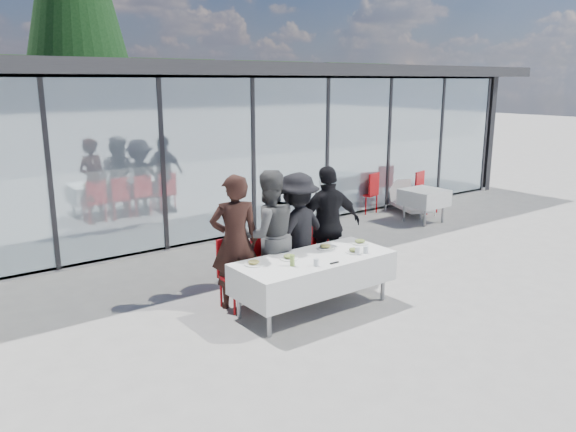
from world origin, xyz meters
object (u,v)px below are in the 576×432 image
(diner_chair_b, at_px, (268,262))
(juice_bottle, at_px, (292,260))
(spare_chair_a, at_px, (423,190))
(diner_b, at_px, (268,235))
(diner_chair_d, at_px, (327,248))
(diner_chair_a, at_px, (235,269))
(diner_a, at_px, (235,242))
(diner_c, at_px, (297,233))
(spare_table_right, at_px, (424,198))
(diner_chair_c, at_px, (296,255))
(folded_eyeglasses, at_px, (334,263))
(plate_c, at_px, (325,247))
(spare_chair_b, at_px, (370,191))
(plate_a, at_px, (254,263))
(plate_extra, at_px, (354,251))
(dining_table, at_px, (314,272))
(plate_b, at_px, (289,257))
(diner_d, at_px, (328,225))
(plate_d, at_px, (360,242))
(lounger, at_px, (407,201))

(diner_chair_b, distance_m, juice_bottle, 0.92)
(diner_chair_b, xyz_separation_m, spare_chair_a, (6.15, 2.30, 0.00))
(diner_b, height_order, diner_chair_d, diner_b)
(diner_chair_a, relative_size, diner_chair_b, 1.00)
(diner_a, xyz_separation_m, diner_c, (1.07, 0.00, -0.04))
(diner_chair_b, xyz_separation_m, spare_table_right, (5.36, 1.62, 0.02))
(diner_chair_c, distance_m, folded_eyeglasses, 1.15)
(juice_bottle, relative_size, spare_chair_a, 0.15)
(plate_c, distance_m, spare_chair_a, 6.20)
(diner_chair_c, xyz_separation_m, spare_chair_b, (4.50, 2.97, 0.00))
(plate_a, bearing_deg, diner_c, 24.62)
(plate_c, height_order, plate_extra, same)
(diner_b, relative_size, plate_a, 7.44)
(dining_table, relative_size, plate_c, 8.90)
(plate_a, xyz_separation_m, plate_extra, (1.43, -0.39, 0.00))
(plate_b, height_order, spare_table_right, plate_b)
(dining_table, bearing_deg, folded_eyeglasses, -81.68)
(diner_chair_c, height_order, plate_c, diner_chair_c)
(diner_b, relative_size, plate_b, 7.44)
(diner_a, bearing_deg, dining_table, 157.84)
(diner_chair_b, xyz_separation_m, juice_bottle, (-0.20, -0.85, 0.29))
(spare_chair_a, bearing_deg, diner_b, -159.37)
(plate_extra, distance_m, spare_table_right, 5.18)
(dining_table, relative_size, diner_chair_c, 2.32)
(diner_a, distance_m, diner_d, 1.69)
(plate_d, relative_size, spare_chair_b, 0.26)
(plate_c, distance_m, spare_table_right, 5.19)
(diner_d, distance_m, plate_a, 1.79)
(diner_chair_a, xyz_separation_m, diner_chair_c, (1.07, 0.00, 0.00))
(diner_chair_a, bearing_deg, lounger, 21.47)
(diner_chair_a, xyz_separation_m, plate_b, (0.49, -0.60, 0.24))
(spare_table_right, distance_m, spare_chair_a, 1.04)
(diner_chair_a, relative_size, plate_b, 3.84)
(plate_c, height_order, spare_table_right, plate_c)
(diner_a, distance_m, diner_chair_d, 1.74)
(plate_c, relative_size, folded_eyeglasses, 1.81)
(diner_chair_d, bearing_deg, diner_chair_b, 180.00)
(juice_bottle, bearing_deg, plate_d, 8.76)
(plate_c, distance_m, lounger, 6.03)
(juice_bottle, bearing_deg, spare_chair_b, 36.29)
(diner_a, xyz_separation_m, folded_eyeglasses, (0.87, -1.09, -0.19))
(diner_d, height_order, spare_chair_b, diner_d)
(plate_extra, relative_size, juice_bottle, 1.70)
(diner_d, bearing_deg, diner_c, 14.76)
(dining_table, xyz_separation_m, spare_table_right, (5.11, 2.37, 0.02))
(diner_a, height_order, spare_chair_b, diner_a)
(plate_a, distance_m, juice_bottle, 0.51)
(dining_table, distance_m, plate_extra, 0.66)
(diner_chair_b, xyz_separation_m, folded_eyeglasses, (0.31, -1.11, 0.22))
(diner_d, relative_size, plate_extra, 7.27)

